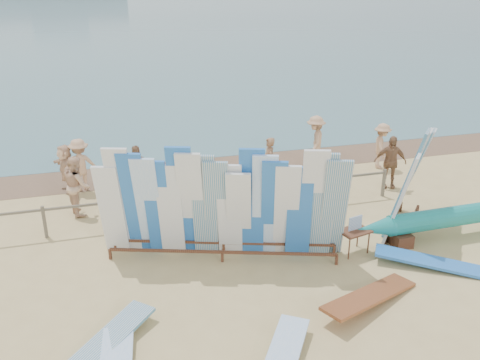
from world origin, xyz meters
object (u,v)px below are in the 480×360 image
object	(u,v)px
beach_chair_right	(243,198)
beachgoer_extra_0	(381,146)
vendor_table	(354,241)
beachgoer_2	(77,185)
stroller	(222,186)
beachgoer_10	(390,162)
beach_chair_left	(230,192)
beachgoer_4	(138,172)
beachgoer_9	(315,141)
flat_board_c	(369,304)
beachgoer_11	(66,168)
main_surfboard_rack	(223,208)
beachgoer_7	(269,162)
flat_board_e	(99,355)
beachgoer_3	(80,165)
side_surfboard_rack	(408,183)
outrigger_canoe	(458,217)
flat_board_d	(433,267)

from	to	relation	value
beach_chair_right	beachgoer_extra_0	distance (m)	5.97
vendor_table	beachgoer_2	xyz separation A→B (m)	(-6.59, 4.28, 0.53)
stroller	beachgoer_10	bearing A→B (deg)	-19.43
beach_chair_left	beachgoer_4	distance (m)	2.90
beachgoer_extra_0	beachgoer_2	world-z (taller)	beachgoer_2
beachgoer_9	beach_chair_left	bearing A→B (deg)	-32.38
flat_board_c	beachgoer_11	world-z (taller)	beachgoer_11
main_surfboard_rack	beach_chair_left	xyz separation A→B (m)	(1.05, 3.29, -1.07)
main_surfboard_rack	beachgoer_7	size ratio (longest dim) A/B	3.53
beach_chair_left	beachgoer_4	bearing A→B (deg)	-168.21
beach_chair_left	beach_chair_right	distance (m)	0.54
beachgoer_extra_0	beachgoer_9	world-z (taller)	beachgoer_9
flat_board_c	flat_board_e	bearing A→B (deg)	65.53
beachgoer_3	beachgoer_7	bearing A→B (deg)	157.47
side_surfboard_rack	beachgoer_3	distance (m)	9.95
vendor_table	beachgoer_3	world-z (taller)	beachgoer_3
flat_board_c	beachgoer_4	xyz separation A→B (m)	(-4.14, 6.94, 0.85)
stroller	beachgoer_4	bearing A→B (deg)	147.64
flat_board_c	stroller	distance (m)	6.38
side_surfboard_rack	stroller	distance (m)	5.47
outrigger_canoe	beachgoer_9	bearing A→B (deg)	101.91
beach_chair_left	beachgoer_3	xyz separation A→B (m)	(-4.41, 2.07, 0.60)
flat_board_c	beach_chair_left	distance (m)	6.19
flat_board_c	main_surfboard_rack	bearing A→B (deg)	17.34
vendor_table	flat_board_c	size ratio (longest dim) A/B	0.37
beachgoer_11	beachgoer_4	bearing A→B (deg)	45.65
outrigger_canoe	flat_board_e	world-z (taller)	outrigger_canoe
main_surfboard_rack	flat_board_d	distance (m)	5.20
beachgoer_9	beachgoer_3	bearing A→B (deg)	-61.86
stroller	beachgoer_3	bearing A→B (deg)	140.83
beach_chair_right	beachgoer_11	size ratio (longest dim) A/B	0.50
outrigger_canoe	beachgoer_2	bearing A→B (deg)	155.36
beachgoer_4	beachgoer_2	world-z (taller)	beachgoer_2
flat_board_d	beachgoer_7	bearing A→B (deg)	52.84
beachgoer_extra_0	beach_chair_left	bearing A→B (deg)	125.21
flat_board_c	beachgoer_7	xyz separation A→B (m)	(0.04, 6.77, 0.83)
outrigger_canoe	beach_chair_right	size ratio (longest dim) A/B	7.90
flat_board_d	beachgoer_2	world-z (taller)	beachgoer_2
beach_chair_left	beach_chair_right	size ratio (longest dim) A/B	1.15
main_surfboard_rack	flat_board_c	xyz separation A→B (m)	(2.50, -2.72, -1.33)
outrigger_canoe	beachgoer_7	distance (m)	5.94
flat_board_e	beachgoer_4	size ratio (longest dim) A/B	1.58
beachgoer_3	beachgoer_9	bearing A→B (deg)	170.94
beachgoer_11	beach_chair_left	bearing A→B (deg)	50.62
main_surfboard_rack	beach_chair_left	size ratio (longest dim) A/B	6.49
flat_board_c	beachgoer_7	world-z (taller)	beachgoer_7
main_surfboard_rack	flat_board_e	xyz separation A→B (m)	(-3.05, -2.80, -1.33)
beach_chair_right	beachgoer_3	distance (m)	5.35
outrigger_canoe	vendor_table	bearing A→B (deg)	-179.88
outrigger_canoe	beachgoer_3	bearing A→B (deg)	146.98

